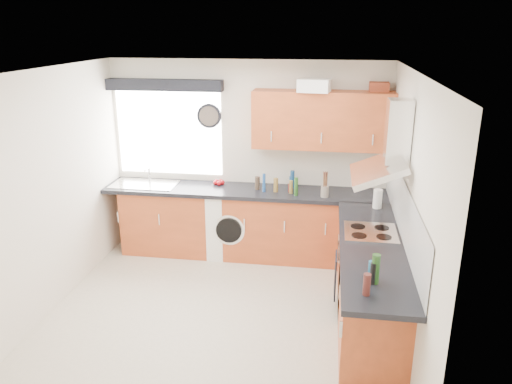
% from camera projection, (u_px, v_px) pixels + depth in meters
% --- Properties ---
extents(ground_plane, '(3.60, 3.60, 0.00)m').
position_uv_depth(ground_plane, '(221.00, 315.00, 5.24)').
color(ground_plane, beige).
extents(ceiling, '(3.60, 3.60, 0.02)m').
position_uv_depth(ceiling, '(214.00, 72.00, 4.44)').
color(ceiling, white).
rests_on(ceiling, wall_back).
extents(wall_back, '(3.60, 0.02, 2.50)m').
position_uv_depth(wall_back, '(248.00, 158.00, 6.53)').
color(wall_back, silver).
rests_on(wall_back, ground_plane).
extents(wall_front, '(3.60, 0.02, 2.50)m').
position_uv_depth(wall_front, '(155.00, 299.00, 3.15)').
color(wall_front, silver).
rests_on(wall_front, ground_plane).
extents(wall_left, '(0.02, 3.60, 2.50)m').
position_uv_depth(wall_left, '(46.00, 195.00, 5.09)').
color(wall_left, silver).
rests_on(wall_left, ground_plane).
extents(wall_right, '(0.02, 3.60, 2.50)m').
position_uv_depth(wall_right, '(409.00, 213.00, 4.59)').
color(wall_right, silver).
rests_on(wall_right, ground_plane).
extents(window, '(1.40, 0.02, 1.10)m').
position_uv_depth(window, '(169.00, 133.00, 6.57)').
color(window, white).
rests_on(window, wall_back).
extents(window_blind, '(1.50, 0.18, 0.14)m').
position_uv_depth(window_blind, '(164.00, 85.00, 6.29)').
color(window_blind, black).
rests_on(window_blind, wall_back).
extents(splashback, '(0.01, 3.00, 0.54)m').
position_uv_depth(splashback, '(403.00, 209.00, 4.89)').
color(splashback, white).
rests_on(splashback, wall_right).
extents(base_cab_back, '(3.00, 0.58, 0.86)m').
position_uv_depth(base_cab_back, '(237.00, 223.00, 6.53)').
color(base_cab_back, '#A2441F').
rests_on(base_cab_back, ground_plane).
extents(base_cab_corner, '(0.60, 0.60, 0.86)m').
position_uv_depth(base_cab_corner, '(361.00, 231.00, 6.30)').
color(base_cab_corner, '#A2441F').
rests_on(base_cab_corner, ground_plane).
extents(base_cab_right, '(0.58, 2.10, 0.86)m').
position_uv_depth(base_cab_right, '(369.00, 283.00, 5.03)').
color(base_cab_right, '#A2441F').
rests_on(base_cab_right, ground_plane).
extents(worktop_back, '(3.60, 0.62, 0.05)m').
position_uv_depth(worktop_back, '(244.00, 191.00, 6.36)').
color(worktop_back, black).
rests_on(worktop_back, base_cab_back).
extents(worktop_right, '(0.62, 2.42, 0.05)m').
position_uv_depth(worktop_right, '(372.00, 248.00, 4.74)').
color(worktop_right, black).
rests_on(worktop_right, base_cab_right).
extents(sink, '(0.84, 0.46, 0.10)m').
position_uv_depth(sink, '(144.00, 182.00, 6.53)').
color(sink, silver).
rests_on(sink, worktop_back).
extents(oven, '(0.56, 0.58, 0.85)m').
position_uv_depth(oven, '(367.00, 276.00, 5.17)').
color(oven, black).
rests_on(oven, ground_plane).
extents(hob_plate, '(0.52, 0.52, 0.01)m').
position_uv_depth(hob_plate, '(371.00, 232.00, 5.02)').
color(hob_plate, silver).
rests_on(hob_plate, worktop_right).
extents(extractor_hood, '(0.52, 0.78, 0.66)m').
position_uv_depth(extractor_hood, '(388.00, 150.00, 4.73)').
color(extractor_hood, silver).
rests_on(extractor_hood, wall_right).
extents(upper_cabinets, '(1.70, 0.35, 0.70)m').
position_uv_depth(upper_cabinets, '(322.00, 120.00, 6.06)').
color(upper_cabinets, '#A2441F').
rests_on(upper_cabinets, wall_back).
extents(washing_machine, '(0.63, 0.61, 0.90)m').
position_uv_depth(washing_machine, '(233.00, 221.00, 6.54)').
color(washing_machine, white).
rests_on(washing_machine, ground_plane).
extents(wall_clock, '(0.32, 0.04, 0.32)m').
position_uv_depth(wall_clock, '(209.00, 116.00, 6.39)').
color(wall_clock, black).
rests_on(wall_clock, wall_back).
extents(casserole, '(0.40, 0.31, 0.15)m').
position_uv_depth(casserole, '(314.00, 85.00, 5.84)').
color(casserole, white).
rests_on(casserole, upper_cabinets).
extents(storage_box, '(0.23, 0.20, 0.11)m').
position_uv_depth(storage_box, '(379.00, 87.00, 5.92)').
color(storage_box, '#9B3E23').
rests_on(storage_box, upper_cabinets).
extents(utensil_pot, '(0.10, 0.10, 0.13)m').
position_uv_depth(utensil_pot, '(325.00, 192.00, 6.05)').
color(utensil_pot, gray).
rests_on(utensil_pot, worktop_back).
extents(kitchen_roll, '(0.12, 0.12, 0.22)m').
position_uv_depth(kitchen_roll, '(378.00, 199.00, 5.67)').
color(kitchen_roll, white).
rests_on(kitchen_roll, worktop_right).
extents(tomato_cluster, '(0.17, 0.17, 0.06)m').
position_uv_depth(tomato_cluster, '(219.00, 182.00, 6.54)').
color(tomato_cluster, '#A90A11').
rests_on(tomato_cluster, worktop_back).
extents(jar_0, '(0.06, 0.06, 0.18)m').
position_uv_depth(jar_0, '(276.00, 185.00, 6.23)').
color(jar_0, olive).
rests_on(jar_0, worktop_back).
extents(jar_1, '(0.05, 0.05, 0.11)m').
position_uv_depth(jar_1, '(290.00, 188.00, 6.24)').
color(jar_1, maroon).
rests_on(jar_1, worktop_back).
extents(jar_2, '(0.05, 0.05, 0.17)m').
position_uv_depth(jar_2, '(291.00, 187.00, 6.17)').
color(jar_2, olive).
rests_on(jar_2, worktop_back).
extents(jar_3, '(0.05, 0.05, 0.14)m').
position_uv_depth(jar_3, '(291.00, 182.00, 6.43)').
color(jar_3, navy).
rests_on(jar_3, worktop_back).
extents(jar_4, '(0.05, 0.05, 0.23)m').
position_uv_depth(jar_4, '(296.00, 187.00, 6.09)').
color(jar_4, '#25521D').
rests_on(jar_4, worktop_back).
extents(jar_5, '(0.06, 0.06, 0.23)m').
position_uv_depth(jar_5, '(292.00, 179.00, 6.37)').
color(jar_5, navy).
rests_on(jar_5, worktop_back).
extents(jar_6, '(0.06, 0.06, 0.16)m').
position_uv_depth(jar_6, '(257.00, 183.00, 6.33)').
color(jar_6, '#3E2F22').
rests_on(jar_6, worktop_back).
extents(jar_7, '(0.04, 0.04, 0.23)m').
position_uv_depth(jar_7, '(264.00, 183.00, 6.23)').
color(jar_7, navy).
rests_on(jar_7, worktop_back).
extents(jar_8, '(0.05, 0.05, 0.25)m').
position_uv_depth(jar_8, '(325.00, 182.00, 6.22)').
color(jar_8, '#351213').
rests_on(jar_8, worktop_back).
extents(bottle_0, '(0.05, 0.05, 0.18)m').
position_uv_depth(bottle_0, '(373.00, 273.00, 4.00)').
color(bottle_0, black).
rests_on(bottle_0, worktop_right).
extents(bottle_1, '(0.06, 0.06, 0.18)m').
position_uv_depth(bottle_1, '(367.00, 284.00, 3.84)').
color(bottle_1, '#4C1F1B').
rests_on(bottle_1, worktop_right).
extents(bottle_2, '(0.06, 0.06, 0.16)m').
position_uv_depth(bottle_2, '(372.00, 270.00, 4.09)').
color(bottle_2, navy).
rests_on(bottle_2, worktop_right).
extents(bottle_3, '(0.07, 0.07, 0.25)m').
position_uv_depth(bottle_3, '(376.00, 269.00, 4.00)').
color(bottle_3, '#1F4619').
rests_on(bottle_3, worktop_right).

